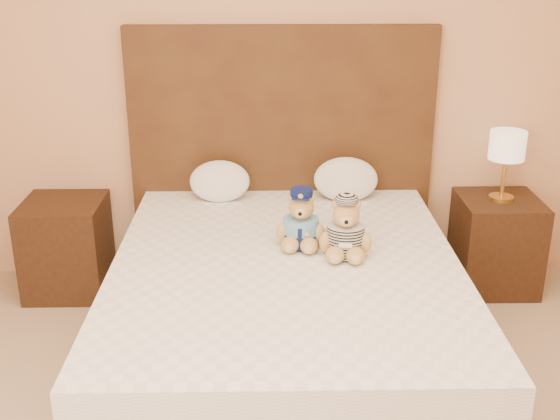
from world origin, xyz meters
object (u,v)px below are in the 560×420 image
object	(u,v)px
nightstand_right	(496,243)
bed	(286,313)
nightstand_left	(67,247)
pillow_left	(220,179)
teddy_police	(301,218)
pillow_right	(346,177)
teddy_prisoner	(346,227)
lamp	(507,149)

from	to	relation	value
nightstand_right	bed	bearing A→B (deg)	-147.38
nightstand_left	nightstand_right	bearing A→B (deg)	0.00
nightstand_left	pillow_left	world-z (taller)	pillow_left
bed	teddy_police	world-z (taller)	teddy_police
nightstand_left	pillow_right	distance (m)	1.66
nightstand_right	teddy_police	xyz separation A→B (m)	(-1.17, -0.63, 0.42)
teddy_prisoner	nightstand_right	bearing A→B (deg)	43.03
nightstand_right	pillow_right	size ratio (longest dim) A/B	1.52
teddy_prisoner	pillow_right	distance (m)	0.78
pillow_left	pillow_right	world-z (taller)	pillow_right
nightstand_right	pillow_left	xyz separation A→B (m)	(-1.60, 0.03, 0.40)
nightstand_left	teddy_police	size ratio (longest dim) A/B	1.91
bed	nightstand_right	world-z (taller)	same
pillow_right	teddy_prisoner	bearing A→B (deg)	-96.22
teddy_prisoner	pillow_left	world-z (taller)	teddy_prisoner
nightstand_left	teddy_police	xyz separation A→B (m)	(1.33, -0.63, 0.42)
teddy_prisoner	pillow_left	distance (m)	1.00
bed	teddy_prisoner	xyz separation A→B (m)	(0.28, 0.05, 0.42)
teddy_police	pillow_right	distance (m)	0.72
pillow_left	teddy_police	bearing A→B (deg)	-57.00
bed	teddy_police	xyz separation A→B (m)	(0.08, 0.17, 0.42)
lamp	teddy_prisoner	world-z (taller)	lamp
lamp	bed	bearing A→B (deg)	-147.38
bed	teddy_prisoner	bearing A→B (deg)	10.44
nightstand_right	pillow_right	xyz separation A→B (m)	(-0.89, 0.03, 0.40)
bed	teddy_prisoner	size ratio (longest dim) A/B	6.98
nightstand_right	lamp	world-z (taller)	lamp
teddy_police	teddy_prisoner	distance (m)	0.23
lamp	pillow_left	xyz separation A→B (m)	(-1.60, 0.03, -0.18)
lamp	teddy_prisoner	distance (m)	1.24
nightstand_right	teddy_police	world-z (taller)	teddy_police
nightstand_right	pillow_left	size ratio (longest dim) A/B	1.62
nightstand_right	nightstand_left	bearing A→B (deg)	180.00
teddy_police	pillow_right	bearing A→B (deg)	74.21
bed	nightstand_right	bearing A→B (deg)	32.62
lamp	teddy_police	xyz separation A→B (m)	(-1.17, -0.63, -0.15)
bed	nightstand_left	distance (m)	1.48
nightstand_left	nightstand_right	distance (m)	2.50
nightstand_left	bed	bearing A→B (deg)	-32.62
nightstand_right	pillow_right	world-z (taller)	pillow_right
teddy_prisoner	pillow_right	xyz separation A→B (m)	(0.08, 0.78, -0.02)
bed	teddy_prisoner	world-z (taller)	teddy_prisoner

